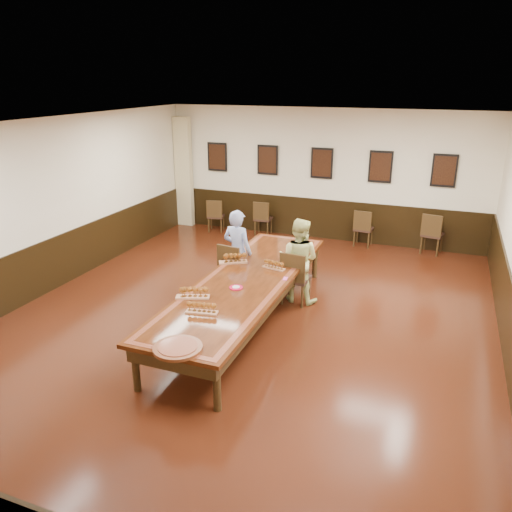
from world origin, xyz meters
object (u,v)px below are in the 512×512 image
at_px(spare_chair_d, 433,233).
at_px(carved_platter, 178,348).
at_px(conference_table, 245,288).
at_px(chair_woman, 296,277).
at_px(person_man, 238,252).
at_px(chair_man, 235,268).
at_px(spare_chair_a, 216,215).
at_px(person_woman, 299,260).
at_px(spare_chair_c, 364,228).
at_px(spare_chair_b, 263,218).

xyz_separation_m(spare_chair_d, carved_platter, (-2.65, -7.08, 0.29)).
relative_size(spare_chair_d, conference_table, 0.19).
relative_size(chair_woman, person_man, 0.62).
xyz_separation_m(chair_man, carved_platter, (0.70, -3.34, 0.27)).
bearing_deg(spare_chair_a, carved_platter, 97.78).
relative_size(chair_man, conference_table, 0.20).
xyz_separation_m(chair_man, person_man, (0.02, 0.11, 0.30)).
bearing_deg(person_woman, spare_chair_c, -95.93).
distance_m(spare_chair_a, spare_chair_b, 1.28).
bearing_deg(spare_chair_b, spare_chair_a, 4.91).
bearing_deg(carved_platter, person_woman, 81.78).
bearing_deg(conference_table, person_man, 118.55).
bearing_deg(spare_chair_c, person_man, 67.40).
bearing_deg(spare_chair_d, chair_woman, 70.29).
bearing_deg(chair_man, spare_chair_b, -68.83).
bearing_deg(person_man, person_woman, -170.12).
distance_m(chair_woman, carved_platter, 3.41).
bearing_deg(spare_chair_b, conference_table, 103.70).
bearing_deg(person_man, spare_chair_a, -49.76).
height_order(spare_chair_b, person_man, person_man).
bearing_deg(spare_chair_d, carved_platter, 79.87).
relative_size(chair_woman, spare_chair_a, 1.15).
bearing_deg(person_woman, carved_platter, 84.97).
relative_size(chair_man, spare_chair_d, 1.04).
height_order(spare_chair_a, spare_chair_d, spare_chair_d).
distance_m(spare_chair_b, carved_platter, 7.23).
bearing_deg(spare_chair_b, chair_man, 99.11).
bearing_deg(spare_chair_b, carved_platter, 98.87).
distance_m(spare_chair_c, spare_chair_d, 1.57).
bearing_deg(spare_chair_a, chair_woman, 118.72).
relative_size(spare_chair_a, spare_chair_b, 0.98).
xyz_separation_m(spare_chair_c, spare_chair_d, (1.57, 0.02, 0.03)).
bearing_deg(spare_chair_a, spare_chair_b, 173.92).
distance_m(person_woman, conference_table, 1.29).
bearing_deg(carved_platter, person_man, 101.14).
xyz_separation_m(spare_chair_b, spare_chair_c, (2.58, 0.00, 0.01)).
distance_m(spare_chair_b, conference_table, 4.95).
bearing_deg(person_woman, chair_woman, 90.00).
relative_size(spare_chair_a, carved_platter, 1.38).
relative_size(spare_chair_b, person_woman, 0.57).
height_order(spare_chair_a, spare_chair_b, spare_chair_b).
bearing_deg(chair_woman, conference_table, 64.50).
xyz_separation_m(spare_chair_b, conference_table, (1.43, -4.73, 0.17)).
bearing_deg(person_man, chair_man, 90.00).
bearing_deg(carved_platter, chair_man, 101.75).
distance_m(spare_chair_a, spare_chair_d, 5.43).
xyz_separation_m(spare_chair_d, conference_table, (-2.72, -4.75, 0.13)).
relative_size(person_woman, conference_table, 0.31).
bearing_deg(chair_man, spare_chair_a, -50.73).
height_order(chair_man, spare_chair_b, chair_man).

